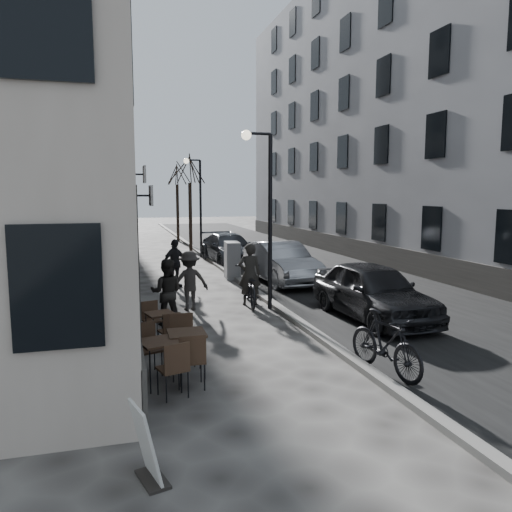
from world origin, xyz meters
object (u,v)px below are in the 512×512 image
car_near (373,291)px  streetlamp_far (197,196)px  tree_near (190,169)px  car_mid (281,263)px  car_far (229,248)px  streetlamp_near (264,200)px  utility_cabinet (232,260)px  bistro_set_a (160,358)px  pedestrian_mid (189,281)px  bistro_set_b (187,349)px  pedestrian_far (175,263)px  bicycle (250,286)px  tree_far (177,173)px  sign_board (147,450)px  moped (385,343)px  pedestrian_near (167,292)px  bistro_set_c (160,325)px

car_near → streetlamp_far: bearing=97.6°
tree_near → car_mid: tree_near is taller
car_far → streetlamp_near: bearing=-102.1°
utility_cabinet → bistro_set_a: bearing=-104.5°
pedestrian_mid → bistro_set_b: bearing=76.3°
pedestrian_far → car_mid: pedestrian_far is taller
pedestrian_mid → car_mid: (3.95, 3.47, -0.10)m
utility_cabinet → bicycle: 4.66m
streetlamp_near → tree_far: tree_far is taller
sign_board → moped: size_ratio=0.49×
bistro_set_b → car_mid: 9.87m
car_mid → sign_board: bearing=-119.3°
bistro_set_a → sign_board: 2.99m
tree_near → moped: bearing=-88.3°
bicycle → car_far: 9.31m
tree_near → pedestrian_far: 11.75m
streetlamp_near → moped: size_ratio=2.61×
pedestrian_near → car_far: (4.07, 10.85, -0.17)m
pedestrian_mid → utility_cabinet: bearing=-121.1°
streetlamp_near → bistro_set_b: size_ratio=3.05×
pedestrian_mid → moped: bearing=109.6°
pedestrian_near → car_mid: bearing=-120.4°
bistro_set_b → pedestrian_near: size_ratio=0.97×
sign_board → utility_cabinet: 13.91m
bistro_set_a → tree_near: bearing=63.9°
sign_board → streetlamp_near: bearing=49.1°
pedestrian_mid → car_mid: pedestrian_mid is taller
streetlamp_far → tree_far: bearing=89.5°
streetlamp_far → car_near: 14.31m
streetlamp_far → pedestrian_near: streetlamp_far is taller
pedestrian_mid → pedestrian_near: bearing=56.8°
bistro_set_b → pedestrian_near: bearing=90.6°
bistro_set_b → bistro_set_c: bearing=99.0°
bistro_set_b → bicycle: bearing=64.4°
bicycle → pedestrian_mid: size_ratio=1.27×
streetlamp_far → pedestrian_near: bearing=-102.6°
utility_cabinet → car_mid: car_mid is taller
car_far → car_near: bearing=-89.0°
pedestrian_far → car_mid: (3.96, -0.16, -0.11)m
bistro_set_a → streetlamp_near: bearing=39.6°
streetlamp_far → car_far: 3.48m
tree_near → utility_cabinet: size_ratio=3.92×
bicycle → bistro_set_a: bearing=69.2°
tree_near → bicycle: tree_near is taller
bistro_set_b → sign_board: (-0.93, -3.30, -0.12)m
bistro_set_b → pedestrian_near: pedestrian_near is taller
pedestrian_near → pedestrian_mid: (0.80, 1.48, 0.00)m
pedestrian_far → pedestrian_mid: bearing=-121.5°
streetlamp_far → moped: size_ratio=2.61×
bicycle → pedestrian_mid: bearing=13.9°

